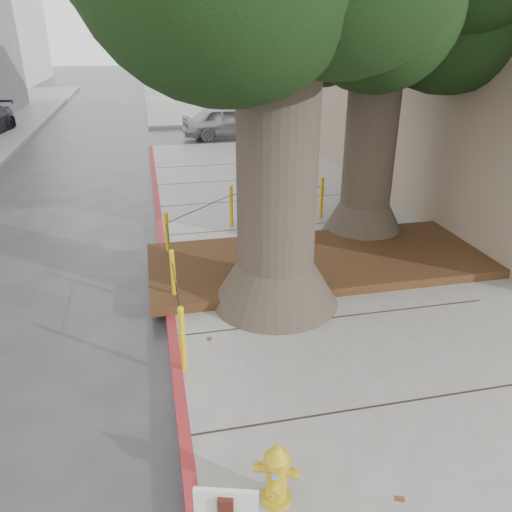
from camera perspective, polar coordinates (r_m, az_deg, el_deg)
The scene contains 10 objects.
ground at distance 6.31m, azimuth 11.29°, elevation -17.84°, with size 140.00×140.00×0.00m, color #28282B.
sidewalk_far at distance 35.41m, azimuth 1.11°, elevation 17.60°, with size 16.00×20.00×0.15m, color slate.
curb_red at distance 7.88m, azimuth -9.66°, elevation -7.55°, with size 0.14×26.00×0.16m, color maroon.
planter_bed at distance 9.52m, azimuth 7.39°, elevation -0.47°, with size 6.40×2.60×0.16m, color black.
building_side_white at distance 35.24m, azimuth 20.41°, elevation 23.43°, with size 10.00×10.00×9.00m, color silver.
building_side_grey at distance 43.56m, azimuth 23.66°, elevation 24.86°, with size 12.00×14.00×12.00m, color slate.
bollard_ring at distance 9.37m, azimuth -3.69°, elevation 2.16°, with size 3.79×5.39×0.95m.
fire_hydrant at distance 4.99m, azimuth 2.37°, elevation -23.62°, with size 0.38×0.38×0.69m.
car_silver at distance 22.09m, azimuth -3.17°, elevation 15.09°, with size 1.59×3.94×1.34m, color #A7A6AB.
car_red at distance 27.98m, azimuth 18.04°, elevation 15.96°, with size 1.45×4.15×1.37m, color maroon.
Camera 1 is at (-2.12, -4.22, 4.18)m, focal length 35.00 mm.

